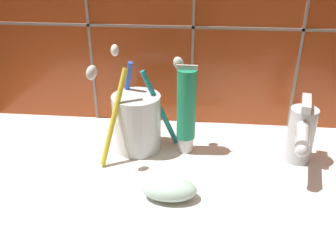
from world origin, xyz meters
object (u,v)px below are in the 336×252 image
toothbrush_cup (137,121)px  sink_faucet (301,134)px  soap_bar (169,189)px  toothpaste_tube (186,110)px

toothbrush_cup → sink_faucet: (27.40, -2.02, 0.02)cm
toothbrush_cup → soap_bar: size_ratio=2.21×
toothbrush_cup → sink_faucet: bearing=-4.2°
toothbrush_cup → sink_faucet: size_ratio=1.43×
toothpaste_tube → soap_bar: (-1.62, -13.72, -6.30)cm
soap_bar → toothpaste_tube: bearing=83.3°
toothpaste_tube → sink_faucet: 19.10cm
toothpaste_tube → toothbrush_cup: bearing=180.0°
soap_bar → sink_faucet: bearing=29.8°
toothbrush_cup → soap_bar: (6.95, -13.72, -3.84)cm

